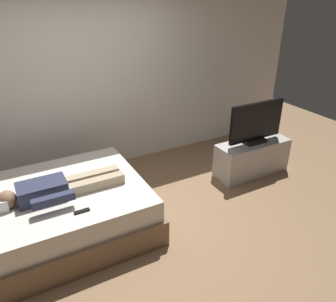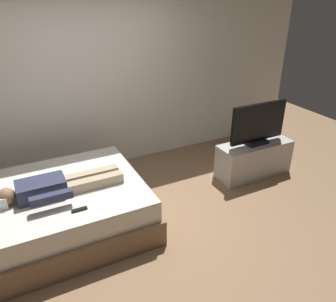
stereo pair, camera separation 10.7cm
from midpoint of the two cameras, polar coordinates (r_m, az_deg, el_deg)
ground_plane at (r=3.85m, az=-4.39°, el=-13.60°), size 10.00×10.00×0.00m
back_wall at (r=4.86m, az=-8.77°, el=13.37°), size 6.40×0.10×2.80m
bed at (r=3.88m, az=-18.15°, el=-9.82°), size 1.98×1.55×0.54m
person at (r=3.60m, az=-18.22°, el=-5.93°), size 1.26×0.46×0.18m
remote at (r=3.32m, az=-14.20°, el=-9.82°), size 0.15×0.04×0.02m
tv_stand at (r=4.94m, az=15.22°, el=-1.34°), size 1.10×0.40×0.50m
tv at (r=4.72m, az=15.98°, el=4.42°), size 0.88×0.20×0.59m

